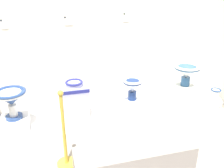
% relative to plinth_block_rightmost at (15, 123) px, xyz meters
% --- Properties ---
extents(wall_back, '(4.24, 0.06, 3.23)m').
position_rel_plinth_block_rightmost_xyz_m(wall_back, '(1.34, 0.53, 1.44)').
color(wall_back, white).
rests_on(wall_back, ground_plane).
extents(display_platform, '(3.63, 0.81, 0.09)m').
position_rel_plinth_block_rightmost_xyz_m(display_platform, '(1.34, 0.07, -0.13)').
color(display_platform, white).
rests_on(display_platform, ground_plane).
extents(plinth_block_rightmost, '(0.37, 0.37, 0.17)m').
position_rel_plinth_block_rightmost_xyz_m(plinth_block_rightmost, '(0.00, 0.00, 0.00)').
color(plinth_block_rightmost, white).
rests_on(plinth_block_rightmost, display_platform).
extents(antique_toilet_rightmost, '(0.42, 0.42, 0.41)m').
position_rel_plinth_block_rightmost_xyz_m(antique_toilet_rightmost, '(0.00, 0.00, 0.39)').
color(antique_toilet_rightmost, navy).
rests_on(antique_toilet_rightmost, plinth_block_rightmost).
extents(plinth_block_leftmost, '(0.37, 0.32, 0.17)m').
position_rel_plinth_block_rightmost_xyz_m(plinth_block_leftmost, '(0.86, 0.12, 0.00)').
color(plinth_block_leftmost, white).
rests_on(plinth_block_leftmost, display_platform).
extents(antique_toilet_leftmost, '(0.40, 0.29, 0.41)m').
position_rel_plinth_block_rightmost_xyz_m(antique_toilet_leftmost, '(0.86, 0.12, 0.29)').
color(antique_toilet_leftmost, '#ACAEE5').
rests_on(antique_toilet_leftmost, plinth_block_leftmost).
extents(plinth_block_squat_floral, '(0.31, 0.33, 0.09)m').
position_rel_plinth_block_rightmost_xyz_m(plinth_block_squat_floral, '(1.79, 0.17, -0.04)').
color(plinth_block_squat_floral, white).
rests_on(plinth_block_squat_floral, display_platform).
extents(antique_toilet_squat_floral, '(0.32, 0.32, 0.41)m').
position_rel_plinth_block_rightmost_xyz_m(antique_toilet_squat_floral, '(1.79, 0.17, 0.28)').
color(antique_toilet_squat_floral, silver).
rests_on(antique_toilet_squat_floral, plinth_block_squat_floral).
extents(plinth_block_tall_cobalt, '(0.36, 0.33, 0.26)m').
position_rel_plinth_block_rightmost_xyz_m(plinth_block_tall_cobalt, '(2.68, 0.10, 0.05)').
color(plinth_block_tall_cobalt, white).
rests_on(plinth_block_tall_cobalt, display_platform).
extents(antique_toilet_tall_cobalt, '(0.42, 0.42, 0.42)m').
position_rel_plinth_block_rightmost_xyz_m(antique_toilet_tall_cobalt, '(2.68, 0.10, 0.46)').
color(antique_toilet_tall_cobalt, white).
rests_on(antique_toilet_tall_cobalt, plinth_block_tall_cobalt).
extents(info_placard_first, '(0.10, 0.01, 0.14)m').
position_rel_plinth_block_rightmost_xyz_m(info_placard_first, '(-0.00, 0.49, 1.30)').
color(info_placard_first, white).
extents(info_placard_second, '(0.14, 0.01, 0.14)m').
position_rel_plinth_block_rightmost_xyz_m(info_placard_second, '(0.87, 0.49, 1.31)').
color(info_placard_second, white).
extents(info_placard_third, '(0.10, 0.01, 0.15)m').
position_rel_plinth_block_rightmost_xyz_m(info_placard_third, '(1.76, 0.49, 1.33)').
color(info_placard_third, white).
extents(decorative_vase_corner, '(0.27, 0.27, 0.37)m').
position_rel_plinth_block_rightmost_xyz_m(decorative_vase_corner, '(3.16, -0.09, -0.02)').
color(decorative_vase_corner, navy).
rests_on(decorative_vase_corner, ground_plane).
extents(stanchion_post_near_left, '(0.23, 0.23, 0.96)m').
position_rel_plinth_block_rightmost_xyz_m(stanchion_post_near_left, '(0.63, -0.82, 0.14)').
color(stanchion_post_near_left, gold).
rests_on(stanchion_post_near_left, ground_plane).
extents(museum_bench, '(1.28, 0.36, 0.40)m').
position_rel_plinth_block_rightmost_xyz_m(museum_bench, '(1.32, -1.23, 0.03)').
color(museum_bench, gray).
rests_on(museum_bench, ground_plane).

